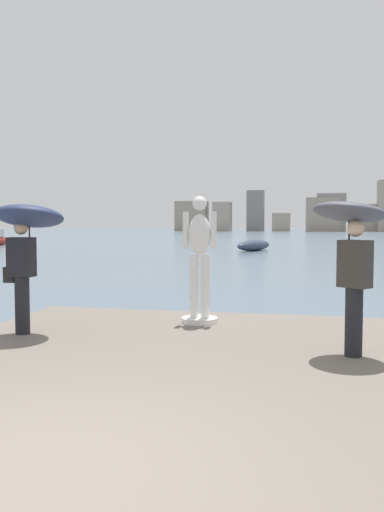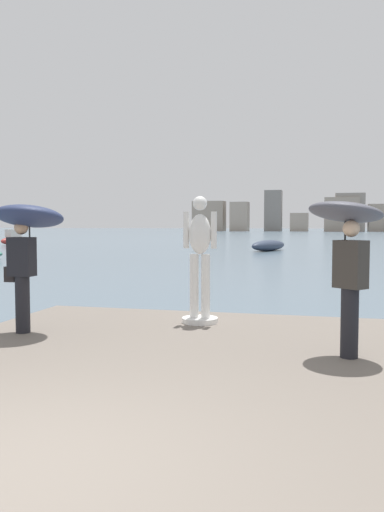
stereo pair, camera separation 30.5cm
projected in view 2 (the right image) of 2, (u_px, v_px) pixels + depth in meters
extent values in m
plane|color=slate|center=(296.00, 250.00, 42.38)|extent=(400.00, 400.00, 0.00)
cube|color=#70665B|center=(109.00, 407.00, 5.41)|extent=(6.42, 9.66, 0.40)
cylinder|color=white|center=(200.00, 320.00, 8.97)|extent=(0.61, 0.61, 0.09)
cylinder|color=white|center=(194.00, 286.00, 8.96)|extent=(0.15, 0.15, 1.08)
cylinder|color=white|center=(206.00, 286.00, 8.91)|extent=(0.15, 0.15, 1.08)
ellipsoid|color=white|center=(200.00, 234.00, 8.88)|extent=(0.38, 0.26, 0.68)
sphere|color=white|center=(200.00, 203.00, 8.85)|extent=(0.24, 0.24, 0.24)
cylinder|color=white|center=(186.00, 230.00, 8.94)|extent=(0.10, 0.10, 0.62)
cylinder|color=white|center=(214.00, 230.00, 8.82)|extent=(0.10, 0.10, 0.62)
cylinder|color=black|center=(23.00, 304.00, 8.13)|extent=(0.22, 0.22, 0.88)
cube|color=black|center=(22.00, 257.00, 8.08)|extent=(0.39, 0.26, 0.60)
sphere|color=tan|center=(21.00, 228.00, 8.06)|extent=(0.21, 0.21, 0.21)
cylinder|color=#262626|center=(30.00, 237.00, 8.07)|extent=(0.02, 0.02, 0.49)
ellipsoid|color=navy|center=(29.00, 216.00, 8.05)|extent=(1.08, 1.11, 0.48)
cube|color=black|center=(11.00, 274.00, 8.18)|extent=(0.18, 0.11, 0.24)
cylinder|color=black|center=(350.00, 323.00, 6.60)|extent=(0.22, 0.22, 0.88)
cube|color=#38332D|center=(351.00, 264.00, 6.55)|extent=(0.45, 0.43, 0.60)
sphere|color=beige|center=(351.00, 229.00, 6.53)|extent=(0.21, 0.21, 0.21)
cylinder|color=#262626|center=(345.00, 238.00, 6.65)|extent=(0.02, 0.02, 0.55)
ellipsoid|color=#4C4C56|center=(346.00, 212.00, 6.63)|extent=(1.31, 1.31, 0.37)
ellipsoid|color=#9E2D28|center=(15.00, 241.00, 51.64)|extent=(1.59, 3.94, 0.85)
cube|color=beige|center=(13.00, 233.00, 51.33)|extent=(0.97, 1.59, 0.76)
ellipsoid|color=#2D384C|center=(269.00, 246.00, 40.43)|extent=(2.93, 4.77, 0.84)
cube|color=gray|center=(209.00, 216.00, 153.09)|extent=(9.12, 5.35, 8.65)
cube|color=#A89989|center=(240.00, 217.00, 149.66)|extent=(4.95, 5.38, 8.26)
cube|color=gray|center=(273.00, 211.00, 150.36)|extent=(4.78, 4.57, 11.60)
cube|color=#A89989|center=(299.00, 222.00, 148.55)|extent=(4.94, 5.85, 5.11)
cube|color=gray|center=(342.00, 214.00, 142.54)|extent=(9.17, 4.99, 9.23)
cube|color=gray|center=(350.00, 212.00, 142.24)|extent=(7.68, 4.78, 10.33)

